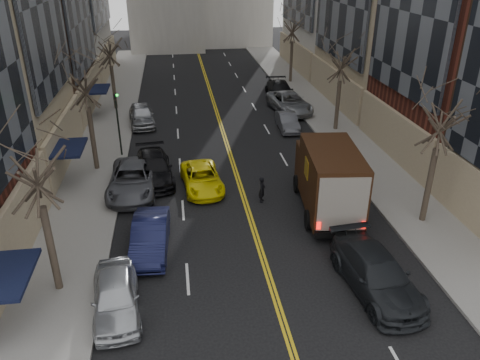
% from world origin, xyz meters
% --- Properties ---
extents(sidewalk_left, '(4.00, 66.00, 0.15)m').
position_xyz_m(sidewalk_left, '(-9.00, 27.00, 0.07)').
color(sidewalk_left, slate).
rests_on(sidewalk_left, ground).
extents(sidewalk_right, '(4.00, 66.00, 0.15)m').
position_xyz_m(sidewalk_right, '(9.00, 27.00, 0.07)').
color(sidewalk_right, slate).
rests_on(sidewalk_right, ground).
extents(tree_lf_near, '(3.20, 3.20, 8.41)m').
position_xyz_m(tree_lf_near, '(-8.80, 8.00, 6.24)').
color(tree_lf_near, '#382D23').
rests_on(tree_lf_near, sidewalk_left).
extents(tree_lf_mid, '(3.20, 3.20, 8.91)m').
position_xyz_m(tree_lf_mid, '(-8.80, 20.00, 6.60)').
color(tree_lf_mid, '#382D23').
rests_on(tree_lf_mid, sidewalk_left).
extents(tree_lf_far, '(3.20, 3.20, 8.12)m').
position_xyz_m(tree_lf_far, '(-8.80, 33.00, 6.02)').
color(tree_lf_far, '#382D23').
rests_on(tree_lf_far, sidewalk_left).
extents(tree_rt_near, '(3.20, 3.20, 8.71)m').
position_xyz_m(tree_rt_near, '(8.80, 11.00, 6.45)').
color(tree_rt_near, '#382D23').
rests_on(tree_rt_near, sidewalk_right).
extents(tree_rt_mid, '(3.20, 3.20, 8.32)m').
position_xyz_m(tree_rt_mid, '(8.80, 25.00, 6.17)').
color(tree_rt_mid, '#382D23').
rests_on(tree_rt_mid, sidewalk_right).
extents(tree_rt_far, '(3.20, 3.20, 9.11)m').
position_xyz_m(tree_rt_far, '(8.80, 40.00, 6.74)').
color(tree_rt_far, '#382D23').
rests_on(tree_rt_far, sidewalk_right).
extents(traffic_signal, '(0.29, 0.26, 4.70)m').
position_xyz_m(traffic_signal, '(-7.39, 22.00, 2.82)').
color(traffic_signal, black).
rests_on(traffic_signal, sidewalk_left).
extents(ups_truck, '(3.36, 7.07, 3.74)m').
position_xyz_m(ups_truck, '(4.20, 12.90, 1.89)').
color(ups_truck, black).
rests_on(ups_truck, ground).
extents(observer_sedan, '(2.80, 5.75, 1.61)m').
position_xyz_m(observer_sedan, '(4.19, 6.19, 0.81)').
color(observer_sedan, black).
rests_on(observer_sedan, ground).
extents(taxi, '(2.56, 4.86, 1.30)m').
position_xyz_m(taxi, '(-2.28, 16.47, 0.65)').
color(taxi, yellow).
rests_on(taxi, ground).
extents(pedestrian, '(0.54, 0.64, 1.50)m').
position_xyz_m(pedestrian, '(0.94, 14.37, 0.75)').
color(pedestrian, black).
rests_on(pedestrian, ground).
extents(parked_lf_a, '(2.25, 4.57, 1.50)m').
position_xyz_m(parked_lf_a, '(-6.30, 6.36, 0.75)').
color(parked_lf_a, '#B9BCC1').
rests_on(parked_lf_a, ground).
extents(parked_lf_b, '(1.85, 4.68, 1.52)m').
position_xyz_m(parked_lf_b, '(-5.10, 10.42, 0.76)').
color(parked_lf_b, '#101334').
rests_on(parked_lf_b, ground).
extents(parked_lf_c, '(2.77, 5.76, 1.58)m').
position_xyz_m(parked_lf_c, '(-6.30, 16.60, 0.79)').
color(parked_lf_c, '#515259').
rests_on(parked_lf_c, ground).
extents(parked_lf_d, '(2.73, 5.51, 1.54)m').
position_xyz_m(parked_lf_d, '(-5.10, 18.06, 0.77)').
color(parked_lf_d, black).
rests_on(parked_lf_d, ground).
extents(parked_lf_e, '(2.42, 4.95, 1.63)m').
position_xyz_m(parked_lf_e, '(-6.30, 28.49, 0.81)').
color(parked_lf_e, '#989B9F').
rests_on(parked_lf_e, ground).
extents(parked_rt_a, '(1.53, 3.97, 1.29)m').
position_xyz_m(parked_rt_a, '(5.10, 25.73, 0.65)').
color(parked_rt_a, '#47494E').
rests_on(parked_rt_a, ground).
extents(parked_rt_b, '(3.44, 6.23, 1.65)m').
position_xyz_m(parked_rt_b, '(6.30, 30.13, 0.83)').
color(parked_rt_b, '#9C9FA3').
rests_on(parked_rt_b, ground).
extents(parked_rt_c, '(2.59, 5.76, 1.64)m').
position_xyz_m(parked_rt_c, '(6.30, 33.89, 0.82)').
color(parked_rt_c, black).
rests_on(parked_rt_c, ground).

